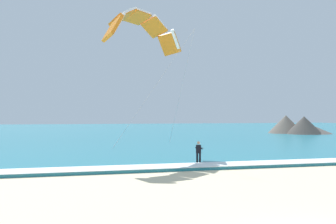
% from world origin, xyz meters
% --- Properties ---
extents(sea, '(200.00, 120.00, 0.20)m').
position_xyz_m(sea, '(0.00, 73.53, 0.10)').
color(sea, teal).
rests_on(sea, ground).
extents(surf_foam, '(200.00, 2.13, 0.04)m').
position_xyz_m(surf_foam, '(0.00, 14.53, 0.22)').
color(surf_foam, white).
rests_on(surf_foam, sea).
extents(surfboard, '(1.06, 1.44, 0.09)m').
position_xyz_m(surfboard, '(1.82, 15.96, 0.03)').
color(surfboard, yellow).
rests_on(surfboard, ground).
extents(kitesurfer, '(0.67, 0.67, 1.69)m').
position_xyz_m(kitesurfer, '(1.83, 15.97, 0.94)').
color(kitesurfer, black).
rests_on(kitesurfer, ground).
extents(kite_primary, '(7.22, 6.61, 10.72)m').
position_xyz_m(kite_primary, '(-1.60, 20.00, 10.63)').
color(kite_primary, orange).
extents(headland_right, '(11.06, 10.37, 3.56)m').
position_xyz_m(headland_right, '(32.75, 50.16, 1.50)').
color(headland_right, '#47423D').
rests_on(headland_right, ground).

